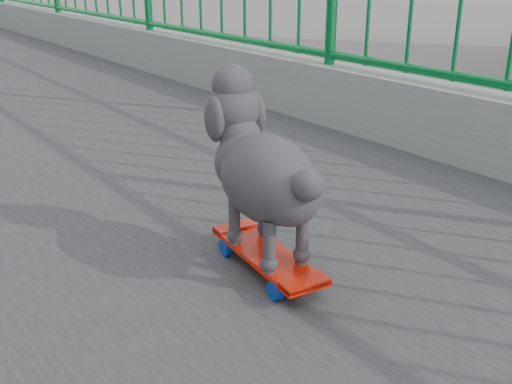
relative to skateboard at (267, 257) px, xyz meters
name	(u,v)px	position (x,y,z in m)	size (l,w,h in m)	color
skateboard	(267,257)	(0.00, 0.00, 0.00)	(0.18, 0.45, 0.06)	red
poodle	(262,168)	(0.00, 0.03, 0.25)	(0.26, 0.53, 0.44)	#302D33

